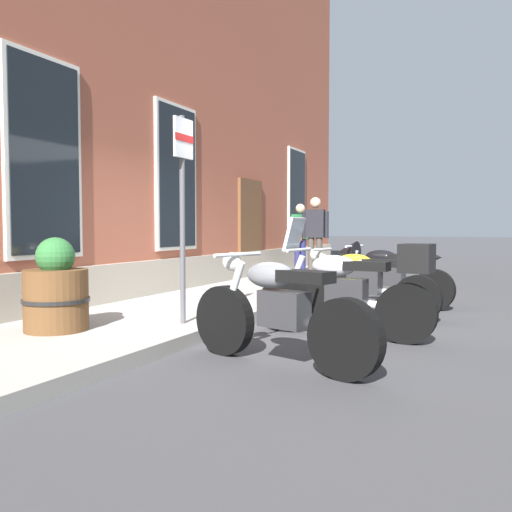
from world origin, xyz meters
TOP-DOWN VIEW (x-y plane):
  - ground_plane at (0.00, 0.00)m, footprint 140.00×140.00m
  - sidewalk at (0.00, 1.16)m, footprint 26.59×2.33m
  - motorcycle_grey_naked at (-2.10, -1.11)m, footprint 0.77×1.98m
  - motorcycle_silver_touring at (-0.63, -1.38)m, footprint 0.62×2.08m
  - motorcycle_yellow_naked at (0.75, -1.12)m, footprint 0.62×2.15m
  - motorcycle_black_sport at (2.01, -1.15)m, footprint 0.67×2.07m
  - pedestrian_dark_jacket at (4.82, 0.91)m, footprint 0.25×0.65m
  - pedestrian_striped_shirt at (5.66, 1.57)m, footprint 0.63×0.36m
  - parking_sign at (-1.31, 0.38)m, footprint 0.36×0.07m
  - barrel_planter at (-2.23, 1.38)m, footprint 0.69×0.69m

SIDE VIEW (x-z plane):
  - ground_plane at x=0.00m, z-range 0.00..0.00m
  - sidewalk at x=0.00m, z-range 0.00..0.14m
  - motorcycle_yellow_naked at x=0.75m, z-range 0.00..0.94m
  - motorcycle_grey_naked at x=-2.10m, z-range -0.01..0.99m
  - barrel_planter at x=-2.23m, z-range 0.05..1.04m
  - motorcycle_black_sport at x=2.01m, z-range 0.05..1.06m
  - motorcycle_silver_touring at x=-0.63m, z-range -0.11..1.24m
  - pedestrian_striped_shirt at x=5.66m, z-range 0.24..1.90m
  - pedestrian_dark_jacket at x=4.82m, z-range 0.26..2.01m
  - parking_sign at x=-1.31m, z-range 0.49..2.82m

